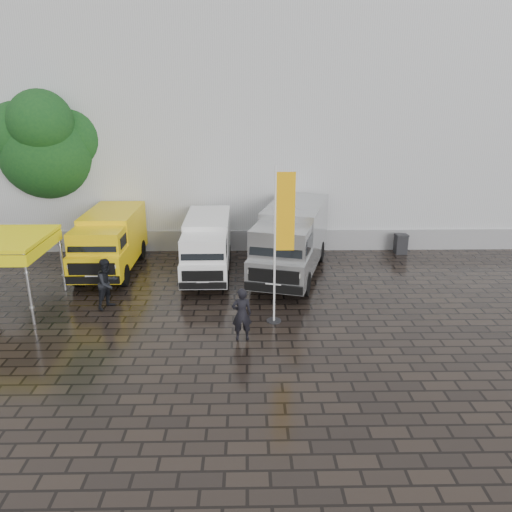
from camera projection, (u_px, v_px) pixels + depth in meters
The scene contains 11 objects.
ground at pixel (274, 321), 17.00m from camera, with size 120.00×120.00×0.00m, color black.
exhibition_hall at pixel (294, 116), 30.31m from camera, with size 44.00×16.00×12.00m, color silver.
hall_plinth at pixel (307, 240), 24.42m from camera, with size 44.00×0.15×1.00m, color gray.
van_yellow at pixel (110, 243), 21.36m from camera, with size 2.09×5.44×2.51m, color yellow, non-canonical shape.
van_white at pixel (207, 247), 21.04m from camera, with size 1.82×5.46×2.37m, color white, non-canonical shape.
van_silver at pixel (291, 242), 20.89m from camera, with size 2.21×6.63×2.87m, color #9FA2A4, non-canonical shape.
flagpole at pixel (281, 237), 16.06m from camera, with size 0.88×0.50×5.30m.
tree at pixel (46, 145), 23.24m from camera, with size 4.38×4.38×7.86m.
wheelie_bin at pixel (401, 244), 23.92m from camera, with size 0.57×0.57×0.95m, color black.
person_front at pixel (242, 314), 15.50m from camera, with size 0.63×0.42×1.74m, color black.
person_tent at pixel (108, 283), 17.82m from camera, with size 0.90×0.70×1.85m, color black.
Camera 1 is at (-0.91, -15.41, 7.50)m, focal length 35.00 mm.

